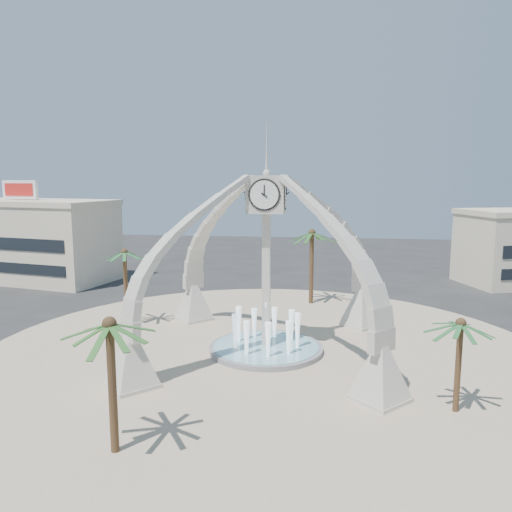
# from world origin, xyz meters

# --- Properties ---
(ground) EXTENTS (140.00, 140.00, 0.00)m
(ground) POSITION_xyz_m (0.00, 0.00, 0.00)
(ground) COLOR #282828
(ground) RESTS_ON ground
(plaza) EXTENTS (40.00, 40.00, 0.06)m
(plaza) POSITION_xyz_m (0.00, 0.00, 0.03)
(plaza) COLOR tan
(plaza) RESTS_ON ground
(clock_tower) EXTENTS (17.94, 17.94, 16.30)m
(clock_tower) POSITION_xyz_m (-0.00, -0.00, 6.49)
(clock_tower) COLOR beige
(clock_tower) RESTS_ON ground
(fountain) EXTENTS (8.00, 8.00, 3.62)m
(fountain) POSITION_xyz_m (0.00, 0.00, 0.29)
(fountain) COLOR gray
(fountain) RESTS_ON ground
(building_nw) EXTENTS (23.75, 13.73, 11.90)m
(building_nw) POSITION_xyz_m (-32.00, 22.00, 4.83)
(building_nw) COLOR beige
(building_nw) RESTS_ON ground
(palm_east) EXTENTS (4.08, 4.08, 5.45)m
(palm_east) POSITION_xyz_m (10.87, -7.83, 4.74)
(palm_east) COLOR brown
(palm_east) RESTS_ON ground
(palm_west) EXTENTS (4.14, 4.14, 6.89)m
(palm_west) POSITION_xyz_m (-12.07, 4.55, 6.11)
(palm_west) COLOR brown
(palm_west) RESTS_ON ground
(palm_north) EXTENTS (5.36, 5.36, 7.80)m
(palm_north) POSITION_xyz_m (2.80, 14.22, 6.87)
(palm_north) COLOR brown
(palm_north) RESTS_ON ground
(palm_south) EXTENTS (4.63, 4.63, 6.68)m
(palm_south) POSITION_xyz_m (-5.19, -13.91, 5.84)
(palm_south) COLOR brown
(palm_south) RESTS_ON ground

